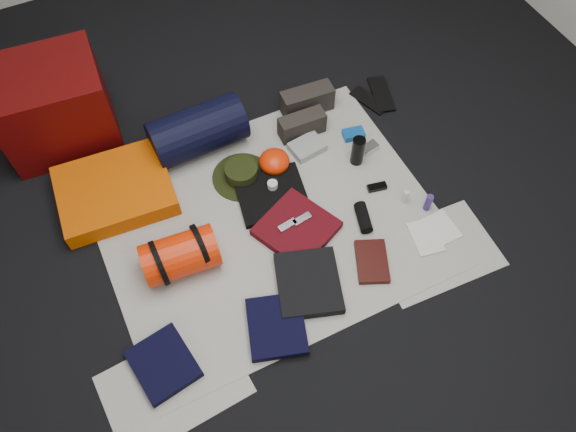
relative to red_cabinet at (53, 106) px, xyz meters
name	(u,v)px	position (x,y,z in m)	size (l,w,h in m)	color
floor	(269,224)	(0.76, -1.00, -0.24)	(4.50, 4.50, 0.02)	black
newspaper_mat	(269,222)	(0.76, -1.00, -0.23)	(1.60, 1.30, 0.01)	beige
newspaper_sheet_front_left	(174,385)	(0.06, -1.55, -0.23)	(0.58, 0.40, 0.00)	beige
newspaper_sheet_front_right	(435,252)	(1.41, -1.50, -0.23)	(0.58, 0.40, 0.00)	beige
red_cabinet	(53,106)	(0.00, 0.00, 0.00)	(0.55, 0.46, 0.46)	#4B0505
sleeping_pad	(115,191)	(0.13, -0.52, -0.17)	(0.55, 0.45, 0.10)	#CD4E02
stuff_sack	(180,255)	(0.29, -1.04, -0.12)	(0.20, 0.20, 0.34)	red
sack_strap_left	(159,263)	(0.19, -1.04, -0.11)	(0.22, 0.22, 0.03)	black
sack_strap_right	(200,246)	(0.39, -1.04, -0.11)	(0.22, 0.22, 0.03)	black
navy_duffel	(198,131)	(0.63, -0.40, -0.09)	(0.26, 0.26, 0.49)	black
boonie_brim	(242,177)	(0.75, -0.69, -0.22)	(0.31, 0.31, 0.01)	black
boonie_crown	(241,172)	(0.75, -0.69, -0.18)	(0.17, 0.17, 0.07)	black
hiking_boot_left	(302,125)	(1.16, -0.56, -0.16)	(0.25, 0.10, 0.13)	#2A2520
hiking_boot_right	(307,101)	(1.27, -0.42, -0.15)	(0.29, 0.11, 0.15)	#2A2520
flip_flop_left	(369,101)	(1.62, -0.51, -0.22)	(0.09, 0.23, 0.01)	black
flip_flop_right	(381,94)	(1.71, -0.50, -0.22)	(0.10, 0.27, 0.02)	black
trousers_navy_a	(163,364)	(0.05, -1.46, -0.20)	(0.24, 0.27, 0.04)	black
trousers_navy_b	(277,326)	(0.55, -1.52, -0.20)	(0.25, 0.28, 0.04)	black
trousers_charcoal	(308,283)	(0.77, -1.40, -0.20)	(0.29, 0.33, 0.05)	black
black_tshirt	(272,195)	(0.83, -0.87, -0.21)	(0.34, 0.32, 0.03)	black
red_shirt	(297,228)	(0.86, -1.11, -0.20)	(0.33, 0.33, 0.04)	#49080E
orange_stuff_sack	(274,161)	(0.93, -0.71, -0.17)	(0.16, 0.16, 0.11)	red
first_aid_pouch	(307,147)	(1.14, -0.68, -0.20)	(0.18, 0.13, 0.04)	gray
water_bottle	(358,151)	(1.34, -0.86, -0.14)	(0.07, 0.07, 0.17)	black
speaker	(363,218)	(1.18, -1.20, -0.19)	(0.06, 0.06, 0.16)	black
compact_camera	(369,148)	(1.44, -0.83, -0.20)	(0.09, 0.06, 0.04)	silver
cyan_case	(353,134)	(1.41, -0.70, -0.20)	(0.11, 0.07, 0.04)	#0E498B
toiletry_purple	(428,203)	(1.51, -1.28, -0.17)	(0.04, 0.04, 0.10)	navy
toiletry_clear	(405,197)	(1.43, -1.19, -0.18)	(0.03, 0.03, 0.08)	silver
paperback_book	(372,262)	(1.10, -1.42, -0.21)	(0.15, 0.22, 0.03)	black
map_booklet	(425,237)	(1.41, -1.42, -0.22)	(0.13, 0.19, 0.01)	beige
map_printout	(441,228)	(1.51, -1.41, -0.22)	(0.14, 0.17, 0.01)	beige
sunglasses	(377,187)	(1.34, -1.06, -0.21)	(0.10, 0.04, 0.02)	black
key_cluster	(178,363)	(0.10, -1.48, -0.22)	(0.08, 0.08, 0.01)	silver
tape_roll	(272,185)	(0.85, -0.84, -0.17)	(0.05, 0.05, 0.04)	beige
energy_bar_a	(287,225)	(0.82, -1.09, -0.17)	(0.10, 0.04, 0.01)	silver
energy_bar_b	(302,219)	(0.90, -1.09, -0.17)	(0.10, 0.04, 0.01)	silver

